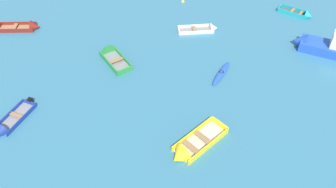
% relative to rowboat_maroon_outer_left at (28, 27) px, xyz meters
% --- Properties ---
extents(rowboat_maroon_outer_left, '(3.89, 1.32, 1.16)m').
position_rel_rowboat_maroon_outer_left_xyz_m(rowboat_maroon_outer_left, '(0.00, 0.00, 0.00)').
color(rowboat_maroon_outer_left, '#99754C').
rests_on(rowboat_maroon_outer_left, ground_plane).
extents(rowboat_white_back_row_center, '(3.78, 1.43, 1.03)m').
position_rel_rowboat_maroon_outer_left_xyz_m(rowboat_white_back_row_center, '(16.64, -0.48, -0.02)').
color(rowboat_white_back_row_center, gray).
rests_on(rowboat_white_back_row_center, ground_plane).
extents(rowboat_yellow_midfield_right, '(4.12, 3.92, 1.35)m').
position_rel_rowboat_maroon_outer_left_xyz_m(rowboat_yellow_midfield_right, '(14.12, -14.25, 0.03)').
color(rowboat_yellow_midfield_right, beige).
rests_on(rowboat_yellow_midfield_right, ground_plane).
extents(motor_launch_blue_cluster_inner, '(6.22, 4.12, 2.28)m').
position_rel_rowboat_maroon_outer_left_xyz_m(motor_launch_blue_cluster_inner, '(26.61, -4.09, 0.46)').
color(motor_launch_blue_cluster_inner, blue).
rests_on(motor_launch_blue_cluster_inner, ground_plane).
extents(rowboat_turquoise_far_back, '(3.34, 2.79, 1.04)m').
position_rel_rowboat_maroon_outer_left_xyz_m(rowboat_turquoise_far_back, '(26.28, 1.93, 0.01)').
color(rowboat_turquoise_far_back, '#4C4C51').
rests_on(rowboat_turquoise_far_back, ground_plane).
extents(rowboat_green_foreground_center, '(3.16, 3.91, 1.28)m').
position_rel_rowboat_maroon_outer_left_xyz_m(rowboat_green_foreground_center, '(8.16, -4.33, 0.03)').
color(rowboat_green_foreground_center, gray).
rests_on(rowboat_green_foreground_center, ground_plane).
extents(rowboat_deep_blue_near_right, '(2.37, 3.61, 1.08)m').
position_rel_rowboat_maroon_outer_left_xyz_m(rowboat_deep_blue_near_right, '(2.09, -12.11, -0.03)').
color(rowboat_deep_blue_near_right, gray).
rests_on(rowboat_deep_blue_near_right, ground_plane).
extents(kayak_blue_cluster_outer, '(2.04, 3.03, 0.30)m').
position_rel_rowboat_maroon_outer_left_xyz_m(kayak_blue_cluster_outer, '(17.18, -6.83, -0.03)').
color(kayak_blue_cluster_outer, blue).
rests_on(kayak_blue_cluster_outer, ground_plane).
extents(mooring_buoy_between_boats_right, '(0.36, 0.36, 0.36)m').
position_rel_rowboat_maroon_outer_left_xyz_m(mooring_buoy_between_boats_right, '(14.71, 4.96, -0.18)').
color(mooring_buoy_between_boats_right, yellow).
rests_on(mooring_buoy_between_boats_right, ground_plane).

